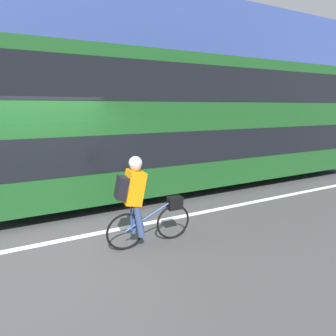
{
  "coord_description": "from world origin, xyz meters",
  "views": [
    {
      "loc": [
        0.12,
        -4.4,
        2.33
      ],
      "look_at": [
        2.54,
        0.68,
        1.0
      ],
      "focal_mm": 28.0,
      "sensor_mm": 36.0,
      "label": 1
    }
  ],
  "objects": [
    {
      "name": "sidewalk_curb",
      "position": [
        0.0,
        5.71,
        0.08
      ],
      "size": [
        60.0,
        2.25,
        0.15
      ],
      "color": "#A8A399",
      "rests_on": "ground_plane"
    },
    {
      "name": "building_facade",
      "position": [
        0.0,
        6.99,
        3.68
      ],
      "size": [
        60.0,
        0.3,
        7.35
      ],
      "color": "#33478C",
      "rests_on": "ground_plane"
    },
    {
      "name": "cyclist_on_bike",
      "position": [
        1.46,
        -0.53,
        0.85
      ],
      "size": [
        1.52,
        0.32,
        1.56
      ],
      "color": "black",
      "rests_on": "ground_plane"
    },
    {
      "name": "street_sign_post",
      "position": [
        -0.79,
        5.59,
        1.54
      ],
      "size": [
        0.36,
        0.09,
        2.48
      ],
      "color": "#59595B",
      "rests_on": "sidewalk_curb"
    },
    {
      "name": "bus",
      "position": [
        4.23,
        2.16,
        1.94
      ],
      "size": [
        11.16,
        2.5,
        3.51
      ],
      "color": "black",
      "rests_on": "ground_plane"
    },
    {
      "name": "ground_plane",
      "position": [
        0.0,
        0.0,
        0.0
      ],
      "size": [
        80.0,
        80.0,
        0.0
      ],
      "primitive_type": "plane",
      "color": "#424244"
    },
    {
      "name": "road_center_line",
      "position": [
        0.0,
        0.24,
        0.0
      ],
      "size": [
        50.0,
        0.14,
        0.01
      ],
      "primitive_type": "cube",
      "color": "silver",
      "rests_on": "ground_plane"
    },
    {
      "name": "trash_bin",
      "position": [
        0.46,
        5.6,
        0.65
      ],
      "size": [
        0.49,
        0.49,
        1.0
      ],
      "color": "#515156",
      "rests_on": "sidewalk_curb"
    }
  ]
}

